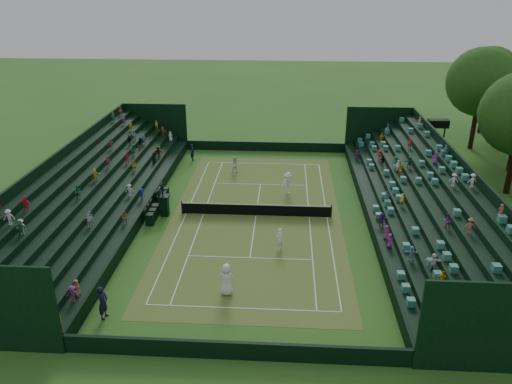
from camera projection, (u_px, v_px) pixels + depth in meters
ground at (256, 216)px, 38.71m from camera, size 160.00×160.00×0.00m
court_surface at (256, 216)px, 38.71m from camera, size 12.97×26.77×0.01m
perimeter_wall_north at (265, 146)px, 53.09m from camera, size 17.17×0.20×1.00m
perimeter_wall_south at (235, 350)px, 23.94m from camera, size 17.17×0.20×1.00m
perimeter_wall_east at (367, 213)px, 38.03m from camera, size 0.20×31.77×1.00m
perimeter_wall_west at (148, 207)px, 39.00m from camera, size 0.20×31.77×1.00m
north_grandstand at (424, 202)px, 37.37m from camera, size 6.60×32.00×4.90m
south_grandstand at (94, 193)px, 38.83m from camera, size 6.60×32.00×4.90m
tennis_net at (256, 210)px, 38.50m from camera, size 11.67×0.10×1.06m
scoreboard_tower at (438, 125)px, 51.13m from camera, size 2.00×1.00×3.70m
umpire_chair at (164, 203)px, 38.36m from camera, size 0.79×0.79×2.49m
courtside_chairs at (158, 205)px, 39.39m from camera, size 0.60×5.56×1.30m
player_near_west at (227, 280)px, 28.70m from camera, size 1.01×0.69×1.98m
player_near_east at (279, 239)px, 33.57m from camera, size 0.70×0.68×1.62m
player_far_west at (235, 165)px, 46.86m from camera, size 0.84×0.67×1.66m
player_far_east at (288, 183)px, 42.33m from camera, size 1.42×1.31×1.91m
line_judge_north at (192, 152)px, 50.16m from camera, size 0.47×0.66×1.69m
line_judge_south at (103, 303)px, 26.68m from camera, size 0.57×0.77×1.95m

